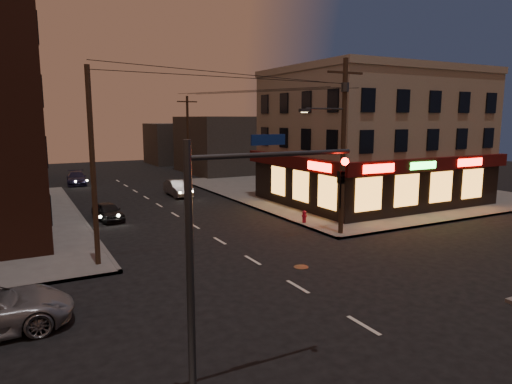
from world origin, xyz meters
TOP-DOWN VIEW (x-y plane):
  - ground at (0.00, 0.00)m, footprint 120.00×120.00m
  - sidewalk_ne at (18.00, 19.00)m, footprint 24.00×28.00m
  - pizza_building at (15.93, 13.43)m, footprint 15.85×12.85m
  - bg_building_ne_a at (14.00, 38.00)m, footprint 10.00×12.00m
  - bg_building_ne_b at (12.00, 52.00)m, footprint 8.00×8.00m
  - utility_pole_main at (6.68, 5.80)m, footprint 4.20×0.44m
  - utility_pole_far at (6.80, 32.00)m, footprint 0.26×0.26m
  - utility_pole_west at (-6.80, 6.50)m, footprint 0.24×0.24m
  - traffic_signal at (-5.57, -5.60)m, footprint 4.49×0.32m
  - sedan_near at (-4.58, 16.33)m, footprint 1.88×3.74m
  - sedan_mid at (2.74, 23.51)m, footprint 1.53×4.31m
  - sedan_far at (-4.32, 35.20)m, footprint 2.26×4.78m
  - fire_hydrant at (6.40, 9.03)m, footprint 0.36×0.36m

SIDE VIEW (x-z plane):
  - ground at x=0.00m, z-range 0.00..0.00m
  - sidewalk_ne at x=18.00m, z-range 0.00..0.15m
  - fire_hydrant at x=6.40m, z-range 0.19..0.98m
  - sedan_near at x=-4.58m, z-range 0.00..1.22m
  - sedan_far at x=-4.32m, z-range 0.00..1.35m
  - sedan_mid at x=2.74m, z-range 0.00..1.42m
  - bg_building_ne_b at x=12.00m, z-range 0.00..6.00m
  - bg_building_ne_a at x=14.00m, z-range 0.00..7.00m
  - traffic_signal at x=-5.57m, z-range 0.92..7.39m
  - utility_pole_far at x=6.80m, z-range 0.15..9.15m
  - utility_pole_west at x=-6.80m, z-range 0.15..9.15m
  - pizza_building at x=15.93m, z-range 0.10..10.60m
  - utility_pole_main at x=6.68m, z-range 0.76..10.76m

